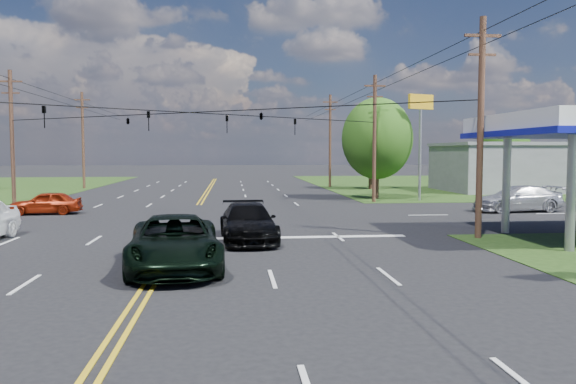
{
  "coord_description": "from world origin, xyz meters",
  "views": [
    {
      "loc": [
        2.32,
        -20.28,
        3.72
      ],
      "look_at": [
        4.98,
        6.0,
        1.88
      ],
      "focal_mm": 35.0,
      "sensor_mm": 36.0,
      "label": 1
    }
  ],
  "objects": [
    {
      "name": "retail_ne",
      "position": [
        30.0,
        32.0,
        2.2
      ],
      "size": [
        14.0,
        10.0,
        4.4
      ],
      "primitive_type": "cube",
      "color": "slate",
      "rests_on": "ground"
    },
    {
      "name": "pole_ne",
      "position": [
        13.0,
        21.0,
        4.92
      ],
      "size": [
        1.6,
        0.28,
        9.5
      ],
      "color": "#43271C",
      "rests_on": "ground"
    },
    {
      "name": "tree_far_r",
      "position": [
        34.0,
        42.0,
        4.54
      ],
      "size": [
        5.32,
        5.32,
        7.63
      ],
      "color": "#43271C",
      "rests_on": "ground"
    },
    {
      "name": "pole_nw",
      "position": [
        -13.0,
        21.0,
        4.92
      ],
      "size": [
        1.6,
        0.28,
        9.5
      ],
      "color": "#43271C",
      "rests_on": "ground"
    },
    {
      "name": "tree_right_a",
      "position": [
        14.0,
        24.0,
        4.87
      ],
      "size": [
        5.7,
        5.7,
        8.18
      ],
      "color": "#43271C",
      "rests_on": "ground"
    },
    {
      "name": "tree_right_b",
      "position": [
        16.5,
        36.0,
        4.22
      ],
      "size": [
        4.94,
        4.94,
        7.09
      ],
      "color": "#43271C",
      "rests_on": "ground"
    },
    {
      "name": "polesign_ne",
      "position": [
        16.88,
        22.0,
        6.46
      ],
      "size": [
        2.21,
        1.05,
        8.25
      ],
      "color": "#A5A5AA",
      "rests_on": "ground"
    },
    {
      "name": "pickup_dkgreen",
      "position": [
        0.5,
        -2.27,
        0.86
      ],
      "size": [
        3.42,
        6.41,
        1.72
      ],
      "primitive_type": "imported",
      "rotation": [
        0.0,
        0.0,
        0.09
      ],
      "color": "black",
      "rests_on": "ground"
    },
    {
      "name": "grass_ne",
      "position": [
        35.0,
        44.0,
        0.0
      ],
      "size": [
        46.0,
        48.0,
        0.03
      ],
      "primitive_type": "cube",
      "color": "#1D3812",
      "rests_on": "ground"
    },
    {
      "name": "span_wire_signals",
      "position": [
        0.0,
        12.0,
        6.0
      ],
      "size": [
        26.0,
        18.0,
        1.13
      ],
      "color": "black",
      "rests_on": "ground"
    },
    {
      "name": "stop_bar",
      "position": [
        5.0,
        4.0,
        0.0
      ],
      "size": [
        10.0,
        0.5,
        0.02
      ],
      "primitive_type": "cube",
      "color": "silver",
      "rests_on": "ground"
    },
    {
      "name": "ground",
      "position": [
        0.0,
        12.0,
        0.0
      ],
      "size": [
        280.0,
        280.0,
        0.0
      ],
      "primitive_type": "plane",
      "color": "black",
      "rests_on": "ground"
    },
    {
      "name": "pole_left_far",
      "position": [
        -13.0,
        40.0,
        5.17
      ],
      "size": [
        1.6,
        0.28,
        10.0
      ],
      "color": "#43271C",
      "rests_on": "ground"
    },
    {
      "name": "suv_black",
      "position": [
        3.0,
        3.24,
        0.79
      ],
      "size": [
        2.54,
        5.59,
        1.59
      ],
      "primitive_type": "imported",
      "rotation": [
        0.0,
        0.0,
        0.06
      ],
      "color": "black",
      "rests_on": "ground"
    },
    {
      "name": "power_lines",
      "position": [
        0.0,
        10.0,
        8.6
      ],
      "size": [
        26.04,
        100.0,
        0.64
      ],
      "color": "black",
      "rests_on": "ground"
    },
    {
      "name": "sedan_red",
      "position": [
        -8.89,
        14.88,
        0.7
      ],
      "size": [
        4.21,
        1.96,
        1.4
      ],
      "primitive_type": "imported",
      "rotation": [
        0.0,
        0.0,
        -1.49
      ],
      "color": "maroon",
      "rests_on": "ground"
    },
    {
      "name": "pole_se",
      "position": [
        13.0,
        3.0,
        4.92
      ],
      "size": [
        1.6,
        0.28,
        9.5
      ],
      "color": "#43271C",
      "rests_on": "ground"
    },
    {
      "name": "sedan_far",
      "position": [
        20.37,
        13.54,
        0.83
      ],
      "size": [
        5.9,
        2.89,
        1.65
      ],
      "primitive_type": "imported",
      "rotation": [
        0.0,
        0.0,
        -1.47
      ],
      "color": "silver",
      "rests_on": "ground"
    },
    {
      "name": "pole_right_far",
      "position": [
        13.0,
        40.0,
        5.17
      ],
      "size": [
        1.6,
        0.28,
        10.0
      ],
      "color": "#43271C",
      "rests_on": "ground"
    }
  ]
}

